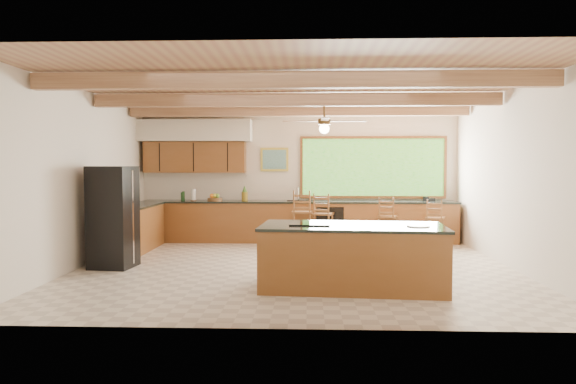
{
  "coord_description": "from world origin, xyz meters",
  "views": [
    {
      "loc": [
        0.21,
        -8.54,
        1.72
      ],
      "look_at": [
        -0.15,
        0.8,
        1.23
      ],
      "focal_mm": 32.0,
      "sensor_mm": 36.0,
      "label": 1
    }
  ],
  "objects": [
    {
      "name": "bar_stool_c",
      "position": [
        1.92,
        2.39,
        0.62
      ],
      "size": [
        0.47,
        0.47,
        1.04
      ],
      "rotation": [
        0.0,
        0.0,
        -0.33
      ],
      "color": "brown",
      "rests_on": "ground"
    },
    {
      "name": "refrigerator",
      "position": [
        -3.05,
        -0.1,
        0.85
      ],
      "size": [
        0.73,
        0.71,
        1.7
      ],
      "rotation": [
        0.0,
        0.0,
        -0.1
      ],
      "color": "black",
      "rests_on": "ground"
    },
    {
      "name": "room_shell",
      "position": [
        -0.17,
        0.65,
        2.21
      ],
      "size": [
        7.27,
        6.54,
        3.02
      ],
      "color": "beige",
      "rests_on": "ground"
    },
    {
      "name": "island",
      "position": [
        0.84,
        -1.4,
        0.44
      ],
      "size": [
        2.62,
        1.38,
        0.9
      ],
      "rotation": [
        0.0,
        0.0,
        -0.08
      ],
      "color": "brown",
      "rests_on": "ground"
    },
    {
      "name": "bar_stool_b",
      "position": [
        0.55,
        2.39,
        0.67
      ],
      "size": [
        0.5,
        0.5,
        1.12
      ],
      "rotation": [
        0.0,
        0.0,
        -0.29
      ],
      "color": "brown",
      "rests_on": "ground"
    },
    {
      "name": "bar_stool_a",
      "position": [
        0.1,
        2.39,
        0.7
      ],
      "size": [
        0.45,
        0.45,
        1.19
      ],
      "rotation": [
        0.0,
        0.0,
        -0.06
      ],
      "color": "brown",
      "rests_on": "ground"
    },
    {
      "name": "bar_stool_d",
      "position": [
        2.91,
        2.27,
        0.6
      ],
      "size": [
        0.47,
        0.47,
        1.01
      ],
      "rotation": [
        0.0,
        0.0,
        -0.38
      ],
      "color": "brown",
      "rests_on": "ground"
    },
    {
      "name": "ground",
      "position": [
        0.0,
        0.0,
        0.0
      ],
      "size": [
        7.2,
        7.2,
        0.0
      ],
      "primitive_type": "plane",
      "color": "beige",
      "rests_on": "ground"
    },
    {
      "name": "counter_run",
      "position": [
        -0.82,
        2.52,
        0.47
      ],
      "size": [
        7.12,
        3.1,
        1.26
      ],
      "color": "brown",
      "rests_on": "ground"
    }
  ]
}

